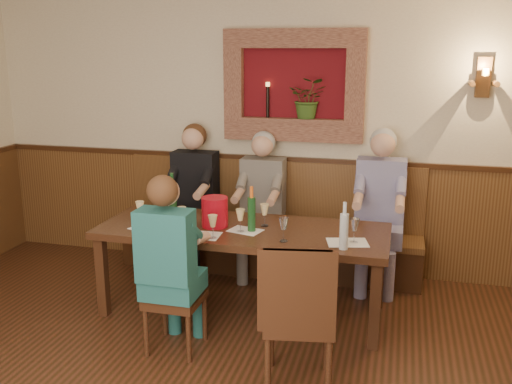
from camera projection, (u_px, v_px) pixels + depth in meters
room_shell at (137, 115)px, 2.72m from camera, size 6.04×6.04×2.82m
wainscoting at (149, 359)px, 3.04m from camera, size 6.02×6.02×1.15m
wall_niche at (297, 91)px, 5.45m from camera, size 1.36×0.30×1.06m
wall_sconce at (483, 78)px, 5.00m from camera, size 0.25×0.20×0.35m
dining_table at (243, 236)px, 4.76m from camera, size 2.40×0.90×0.75m
bench at (268, 240)px, 5.73m from camera, size 3.00×0.45×1.11m
chair_near_left at (175, 318)px, 4.23m from camera, size 0.39×0.39×0.88m
chair_near_right at (299, 344)px, 3.77m from camera, size 0.52×0.52×1.02m
person_bench_left at (193, 210)px, 5.74m from camera, size 0.44×0.54×1.48m
person_bench_mid at (261, 217)px, 5.58m from camera, size 0.42×0.52×1.43m
person_bench_right at (378, 223)px, 5.30m from camera, size 0.45×0.55×1.50m
person_chair_front at (172, 281)px, 4.13m from camera, size 0.40×0.49×1.37m
spittoon_bucket at (215, 212)px, 4.75m from camera, size 0.23×0.23×0.25m
wine_bottle_green_a at (252, 213)px, 4.61m from camera, size 0.07×0.07×0.37m
wine_bottle_green_b at (172, 199)px, 4.97m from camera, size 0.10×0.10×0.40m
water_bottle at (344, 230)px, 4.20m from camera, size 0.07×0.07×0.36m
tasting_sheet_a at (150, 228)px, 4.72m from camera, size 0.36×0.30×0.00m
tasting_sheet_b at (245, 230)px, 4.66m from camera, size 0.30×0.25×0.00m
tasting_sheet_c at (347, 242)px, 4.37m from camera, size 0.35×0.29×0.00m
tasting_sheet_d at (201, 235)px, 4.54m from camera, size 0.32×0.23×0.00m
wine_glass_0 at (182, 218)px, 4.67m from camera, size 0.08×0.08×0.19m
wine_glass_1 at (140, 212)px, 4.84m from camera, size 0.08×0.08×0.19m
wine_glass_2 at (212, 210)px, 4.92m from camera, size 0.08×0.08×0.19m
wine_glass_3 at (265, 215)px, 4.76m from camera, size 0.08×0.08×0.19m
wine_glass_4 at (213, 227)px, 4.45m from camera, size 0.08×0.08×0.19m
wine_glass_5 at (354, 231)px, 4.35m from camera, size 0.08×0.08×0.19m
wine_glass_6 at (284, 230)px, 4.38m from camera, size 0.08×0.08×0.19m
wine_glass_7 at (240, 221)px, 4.61m from camera, size 0.08×0.08×0.19m
wine_glass_8 at (168, 208)px, 4.97m from camera, size 0.08×0.08×0.19m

